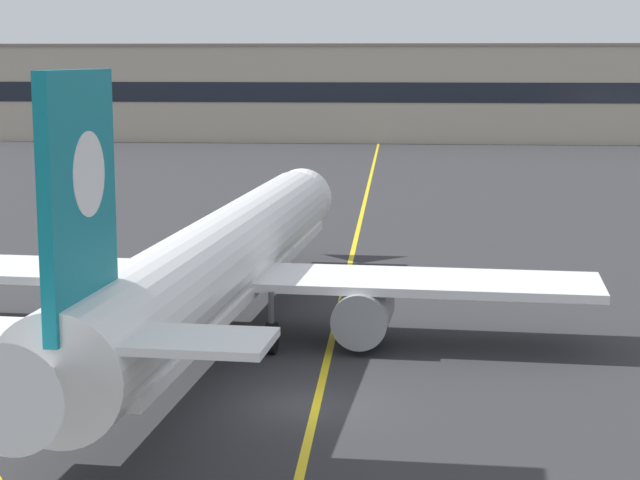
# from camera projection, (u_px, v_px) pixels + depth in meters

# --- Properties ---
(ground_plane) EXTENTS (400.00, 400.00, 0.00)m
(ground_plane) POSITION_uv_depth(u_px,v_px,m) (308.00, 405.00, 37.70)
(ground_plane) COLOR #2D2D30
(taxiway_centreline) EXTENTS (2.05, 179.99, 0.01)m
(taxiway_centreline) POSITION_uv_depth(u_px,v_px,m) (353.00, 253.00, 67.18)
(taxiway_centreline) COLOR yellow
(taxiway_centreline) RESTS_ON ground
(airliner_foreground) EXTENTS (32.26, 41.53, 11.65)m
(airliner_foreground) POSITION_uv_depth(u_px,v_px,m) (220.00, 262.00, 45.96)
(airliner_foreground) COLOR white
(airliner_foreground) RESTS_ON ground
(safety_cone_by_nose_gear) EXTENTS (0.44, 0.44, 0.55)m
(safety_cone_by_nose_gear) POSITION_uv_depth(u_px,v_px,m) (280.00, 262.00, 62.72)
(safety_cone_by_nose_gear) COLOR orange
(safety_cone_by_nose_gear) RESTS_ON ground
(terminal_building) EXTENTS (124.68, 12.40, 13.89)m
(terminal_building) POSITION_uv_depth(u_px,v_px,m) (368.00, 92.00, 156.65)
(terminal_building) COLOR #B2A893
(terminal_building) RESTS_ON ground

